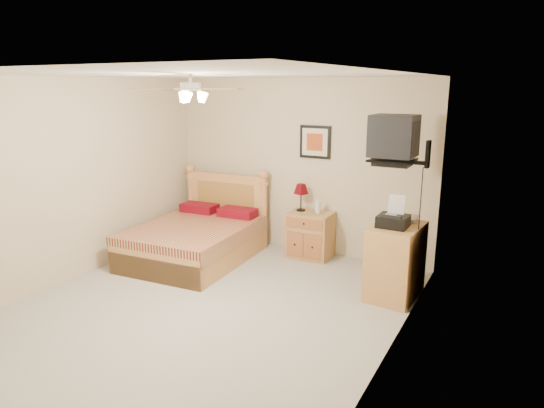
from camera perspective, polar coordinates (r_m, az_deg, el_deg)
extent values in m
plane|color=#9C998D|center=(5.56, -7.29, -11.81)|extent=(4.50, 4.50, 0.00)
cube|color=white|center=(5.02, -8.18, 14.86)|extent=(4.00, 4.50, 0.04)
cube|color=#C7B593|center=(7.06, 3.08, 4.44)|extent=(4.00, 0.04, 2.50)
cube|color=#C7B593|center=(3.66, -28.96, -6.24)|extent=(4.00, 0.04, 2.50)
cube|color=#C7B593|center=(6.51, -22.12, 2.65)|extent=(0.04, 4.50, 2.50)
cube|color=#C7B593|center=(4.32, 14.33, -2.02)|extent=(0.04, 4.50, 2.50)
cube|color=#9F6235|center=(6.93, 4.51, -3.63)|extent=(0.61, 0.47, 0.65)
imported|color=silver|center=(6.79, 5.46, -0.15)|extent=(0.10, 0.10, 0.23)
cube|color=black|center=(6.88, 5.10, 7.28)|extent=(0.46, 0.04, 0.46)
cube|color=#AC7443|center=(5.77, 14.32, -6.55)|extent=(0.56, 0.76, 0.86)
imported|color=#B3A28D|center=(5.88, 14.59, -1.66)|extent=(0.25, 0.32, 0.03)
imported|color=gray|center=(5.88, 14.94, -1.43)|extent=(0.19, 0.26, 0.02)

